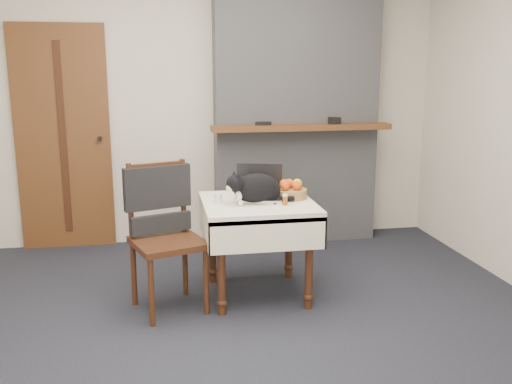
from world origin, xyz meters
The scene contains 12 objects.
ground centered at (0.00, 0.00, 0.00)m, with size 4.50×4.50×0.00m, color black.
room_shell centered at (0.00, 0.46, 1.76)m, with size 4.52×4.01×2.61m.
door centered at (-1.20, 1.97, 1.00)m, with size 0.82×0.10×2.00m.
chimney centered at (0.90, 1.85, 1.30)m, with size 1.62×0.48×2.60m.
side_table centered at (0.31, 0.54, 0.59)m, with size 0.78×0.78×0.70m.
laptop centered at (0.33, 0.64, 0.76)m, with size 0.39×0.35×0.25m.
cat centered at (0.30, 0.51, 0.80)m, with size 0.50×0.28×0.24m.
cream_jar centered at (0.03, 0.55, 0.73)m, with size 0.06×0.06×0.07m, color silver.
pill_bottle centered at (0.47, 0.40, 0.74)m, with size 0.04×0.04×0.08m.
fruit_basket centered at (0.56, 0.60, 0.75)m, with size 0.24×0.24×0.13m.
desk_clutter centered at (0.50, 0.57, 0.70)m, with size 0.15×0.02×0.01m, color black.
chair centered at (-0.36, 0.49, 0.64)m, with size 0.57×0.56×1.00m.
Camera 1 is at (-0.39, -3.31, 1.64)m, focal length 40.00 mm.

